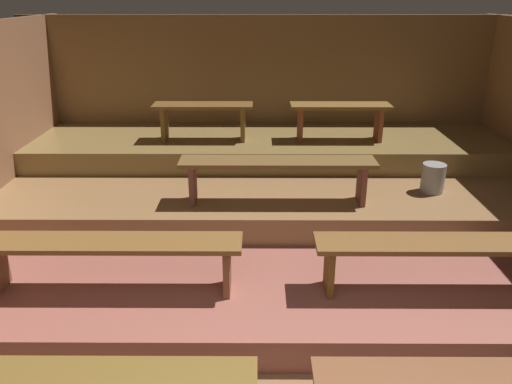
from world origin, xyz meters
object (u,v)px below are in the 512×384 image
bench_upper_left (203,113)px  bench_upper_right (340,113)px  bench_middle_center (277,168)px  bench_lower_right (448,251)px  pail_middle (433,178)px  bench_lower_left (110,250)px

bench_upper_left → bench_upper_right: 1.65m
bench_middle_center → bench_upper_right: bearing=58.9°
bench_lower_right → bench_upper_right: 2.60m
bench_lower_right → bench_upper_left: bench_upper_left is taller
pail_middle → bench_lower_right: bearing=-103.5°
bench_lower_left → bench_lower_right: bearing=0.0°
bench_lower_right → bench_upper_right: bearing=101.1°
bench_upper_left → bench_upper_right: size_ratio=1.00×
bench_upper_right → pail_middle: size_ratio=3.91×
bench_upper_right → bench_middle_center: bearing=-121.1°
bench_lower_left → bench_middle_center: 1.81m
bench_upper_right → pail_middle: (0.84, -1.04, -0.45)m
bench_lower_right → pail_middle: pail_middle is taller
bench_middle_center → pail_middle: bearing=9.8°
bench_lower_left → pail_middle: bearing=26.2°
bench_lower_left → bench_middle_center: bearing=41.4°
bench_lower_left → bench_lower_right: same height
bench_lower_right → pail_middle: (0.35, 1.46, 0.06)m
bench_upper_right → pail_middle: bearing=-50.9°
bench_upper_left → pail_middle: bearing=-22.6°
bench_lower_left → bench_upper_left: bearing=78.9°
bench_lower_right → bench_upper_right: bench_upper_right is taller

